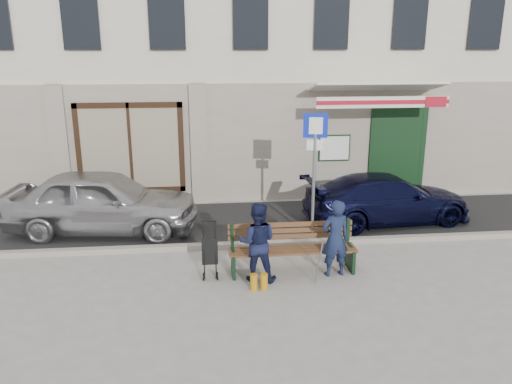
{
  "coord_description": "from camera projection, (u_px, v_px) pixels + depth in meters",
  "views": [
    {
      "loc": [
        -1.25,
        -8.35,
        4.09
      ],
      "look_at": [
        -0.21,
        1.6,
        1.2
      ],
      "focal_mm": 35.0,
      "sensor_mm": 36.0,
      "label": 1
    }
  ],
  "objects": [
    {
      "name": "stroller",
      "position": [
        210.0,
        253.0,
        9.21
      ],
      "size": [
        0.3,
        0.43,
        1.03
      ],
      "rotation": [
        0.0,
        0.0,
        -0.0
      ],
      "color": "black",
      "rests_on": "ground"
    },
    {
      "name": "bench",
      "position": [
        290.0,
        249.0,
        9.36
      ],
      "size": [
        2.4,
        1.17,
        0.98
      ],
      "color": "brown",
      "rests_on": "ground"
    },
    {
      "name": "building",
      "position": [
        241.0,
        19.0,
        15.94
      ],
      "size": [
        20.0,
        8.27,
        10.0
      ],
      "color": "beige",
      "rests_on": "ground"
    },
    {
      "name": "ground",
      "position": [
        276.0,
        278.0,
        9.24
      ],
      "size": [
        80.0,
        80.0,
        0.0
      ],
      "primitive_type": "plane",
      "color": "#9E9991",
      "rests_on": "ground"
    },
    {
      "name": "curb",
      "position": [
        266.0,
        244.0,
        10.66
      ],
      "size": [
        60.0,
        0.18,
        0.12
      ],
      "primitive_type": "cube",
      "color": "#9E9384",
      "rests_on": "ground"
    },
    {
      "name": "man",
      "position": [
        335.0,
        238.0,
        9.16
      ],
      "size": [
        0.58,
        0.43,
        1.46
      ],
      "primitive_type": "imported",
      "rotation": [
        0.0,
        0.0,
        3.29
      ],
      "color": "#161F3D",
      "rests_on": "ground"
    },
    {
      "name": "woman",
      "position": [
        257.0,
        242.0,
        8.96
      ],
      "size": [
        0.8,
        0.67,
        1.47
      ],
      "primitive_type": "imported",
      "rotation": [
        0.0,
        0.0,
        2.97
      ],
      "color": "#131836",
      "rests_on": "ground"
    },
    {
      "name": "parking_sign",
      "position": [
        315.0,
        156.0,
        10.64
      ],
      "size": [
        0.52,
        0.11,
        2.79
      ],
      "rotation": [
        0.0,
        0.0,
        -0.14
      ],
      "color": "gray",
      "rests_on": "ground"
    },
    {
      "name": "car_navy",
      "position": [
        387.0,
        199.0,
        12.06
      ],
      "size": [
        4.22,
        2.11,
        1.18
      ],
      "primitive_type": "imported",
      "rotation": [
        0.0,
        0.0,
        1.69
      ],
      "color": "black",
      "rests_on": "ground"
    },
    {
      "name": "car_silver",
      "position": [
        103.0,
        201.0,
        11.36
      ],
      "size": [
        4.46,
        2.2,
        1.46
      ],
      "primitive_type": "imported",
      "rotation": [
        0.0,
        0.0,
        1.46
      ],
      "color": "#AFAEB3",
      "rests_on": "ground"
    },
    {
      "name": "asphalt_lane",
      "position": [
        258.0,
        222.0,
        12.2
      ],
      "size": [
        60.0,
        3.2,
        0.01
      ],
      "primitive_type": "cube",
      "color": "#282828",
      "rests_on": "ground"
    }
  ]
}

